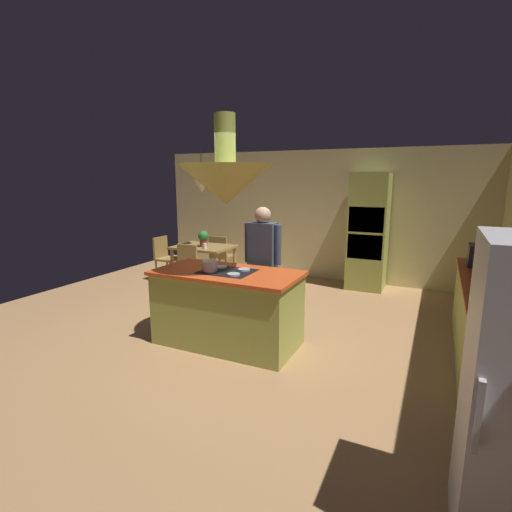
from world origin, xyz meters
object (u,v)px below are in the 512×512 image
at_px(microwave_on_counter, 489,256).
at_px(cooking_pot_on_cooktop, 210,266).
at_px(canister_flour, 505,292).
at_px(canister_sugar, 502,284).
at_px(dining_table, 204,252).
at_px(potted_plant_on_table, 203,238).
at_px(oven_tower, 368,232).
at_px(chair_at_corner, 165,255).
at_px(cup_on_table, 205,246).
at_px(chair_by_back_wall, 221,254).
at_px(chair_facing_island, 184,266).
at_px(kitchen_island, 228,307).
at_px(person_at_island, 263,259).

height_order(microwave_on_counter, cooking_pot_on_cooktop, microwave_on_counter).
xyz_separation_m(canister_flour, cooking_pot_on_cooktop, (-3.00, -0.28, 0.01)).
relative_size(canister_flour, canister_sugar, 0.70).
height_order(dining_table, canister_sugar, canister_sugar).
xyz_separation_m(potted_plant_on_table, cooking_pot_on_cooktop, (1.51, -2.19, 0.07)).
bearing_deg(oven_tower, potted_plant_on_table, -156.84).
xyz_separation_m(chair_at_corner, cup_on_table, (1.07, -0.20, 0.30)).
height_order(chair_at_corner, microwave_on_counter, microwave_on_counter).
xyz_separation_m(oven_tower, cup_on_table, (-2.64, -1.34, -0.24)).
distance_m(chair_by_back_wall, chair_at_corner, 1.10).
distance_m(chair_by_back_wall, microwave_on_counter, 4.71).
bearing_deg(cooking_pot_on_cooktop, chair_at_corner, 137.71).
relative_size(chair_facing_island, canister_sugar, 4.22).
bearing_deg(potted_plant_on_table, kitchen_island, -50.99).
distance_m(dining_table, potted_plant_on_table, 0.28).
xyz_separation_m(chair_at_corner, cooking_pot_on_cooktop, (2.45, -2.23, 0.49)).
bearing_deg(canister_sugar, microwave_on_counter, 90.00).
height_order(kitchen_island, canister_flour, canister_flour).
bearing_deg(kitchen_island, potted_plant_on_table, 129.01).
bearing_deg(potted_plant_on_table, cup_on_table, -50.72).
distance_m(person_at_island, chair_at_corner, 3.11).
height_order(oven_tower, cup_on_table, oven_tower).
bearing_deg(dining_table, person_at_island, -36.83).
height_order(person_at_island, chair_by_back_wall, person_at_island).
bearing_deg(dining_table, microwave_on_counter, -6.55).
bearing_deg(oven_tower, cup_on_table, -152.99).
distance_m(cup_on_table, microwave_on_counter, 4.40).
distance_m(potted_plant_on_table, microwave_on_counter, 4.54).
bearing_deg(cup_on_table, oven_tower, 27.01).
xyz_separation_m(chair_by_back_wall, microwave_on_counter, (4.54, -1.15, 0.55)).
distance_m(kitchen_island, dining_table, 2.71).
height_order(dining_table, potted_plant_on_table, potted_plant_on_table).
bearing_deg(chair_at_corner, canister_sugar, -107.97).
xyz_separation_m(kitchen_island, canister_sugar, (2.84, 0.33, 0.56)).
relative_size(dining_table, canister_sugar, 5.17).
bearing_deg(canister_sugar, dining_table, 158.72).
height_order(person_at_island, chair_facing_island, person_at_island).
bearing_deg(oven_tower, microwave_on_counter, -43.73).
xyz_separation_m(dining_table, chair_by_back_wall, (0.00, 0.62, -0.15)).
bearing_deg(potted_plant_on_table, dining_table, 128.05).
bearing_deg(cooking_pot_on_cooktop, microwave_on_counter, 29.66).
height_order(person_at_island, potted_plant_on_table, person_at_island).
bearing_deg(canister_sugar, kitchen_island, -173.34).
height_order(person_at_island, canister_sugar, person_at_island).
xyz_separation_m(chair_by_back_wall, potted_plant_on_table, (0.03, -0.66, 0.42)).
relative_size(chair_at_corner, cooking_pot_on_cooktop, 4.83).
xyz_separation_m(kitchen_island, dining_table, (-1.70, 2.10, 0.19)).
distance_m(oven_tower, canister_flour, 3.55).
xyz_separation_m(dining_table, cup_on_table, (0.16, -0.20, 0.15)).
height_order(potted_plant_on_table, microwave_on_counter, microwave_on_counter).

